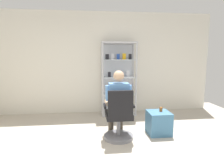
# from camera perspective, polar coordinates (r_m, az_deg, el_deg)

# --- Properties ---
(back_wall) EXTENTS (6.00, 0.10, 2.70)m
(back_wall) POSITION_cam_1_polar(r_m,az_deg,el_deg) (5.20, -2.87, 6.26)
(back_wall) COLOR silver
(back_wall) RESTS_ON ground
(display_cabinet_main) EXTENTS (0.90, 0.45, 1.90)m
(display_cabinet_main) POSITION_cam_1_polar(r_m,az_deg,el_deg) (5.04, 1.88, 1.80)
(display_cabinet_main) COLOR #B7B7BC
(display_cabinet_main) RESTS_ON ground
(office_chair) EXTENTS (0.56, 0.56, 0.96)m
(office_chair) POSITION_cam_1_polar(r_m,az_deg,el_deg) (3.56, 2.12, -10.51)
(office_chair) COLOR slate
(office_chair) RESTS_ON ground
(seated_shopkeeper) EXTENTS (0.49, 0.57, 1.29)m
(seated_shopkeeper) POSITION_cam_1_polar(r_m,az_deg,el_deg) (3.63, 1.75, -4.92)
(seated_shopkeeper) COLOR #3F382D
(seated_shopkeeper) RESTS_ON ground
(storage_crate) EXTENTS (0.43, 0.43, 0.45)m
(storage_crate) POSITION_cam_1_polar(r_m,az_deg,el_deg) (3.98, 13.83, -11.25)
(storage_crate) COLOR teal
(storage_crate) RESTS_ON ground
(tea_glass) EXTENTS (0.06, 0.06, 0.08)m
(tea_glass) POSITION_cam_1_polar(r_m,az_deg,el_deg) (3.95, 14.48, -7.38)
(tea_glass) COLOR brown
(tea_glass) RESTS_ON storage_crate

